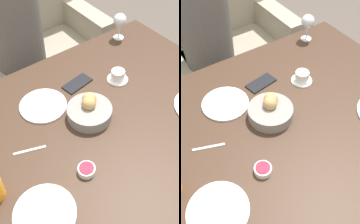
% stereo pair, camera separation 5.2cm
% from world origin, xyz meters
% --- Properties ---
extents(ground_plane, '(10.00, 10.00, 0.00)m').
position_xyz_m(ground_plane, '(0.00, 0.00, 0.00)').
color(ground_plane, '#564C44').
extents(dining_table, '(1.47, 1.08, 0.73)m').
position_xyz_m(dining_table, '(0.00, 0.00, 0.65)').
color(dining_table, '#3D281C').
rests_on(dining_table, ground_plane).
extents(couch, '(1.60, 0.70, 0.87)m').
position_xyz_m(couch, '(-0.04, 1.14, 0.31)').
color(couch, '#9E937F').
rests_on(couch, ground_plane).
extents(seated_person, '(0.35, 0.45, 1.18)m').
position_xyz_m(seated_person, '(0.09, 0.98, 0.50)').
color(seated_person, '#23232D').
rests_on(seated_person, ground_plane).
extents(bread_basket, '(0.20, 0.20, 0.11)m').
position_xyz_m(bread_basket, '(-0.01, 0.06, 0.77)').
color(bread_basket, gray).
rests_on(bread_basket, dining_table).
extents(plate_near_left, '(0.22, 0.22, 0.01)m').
position_xyz_m(plate_near_left, '(-0.40, -0.21, 0.74)').
color(plate_near_left, white).
rests_on(plate_near_left, dining_table).
extents(plate_far_center, '(0.22, 0.22, 0.01)m').
position_xyz_m(plate_far_center, '(-0.14, 0.24, 0.74)').
color(plate_far_center, white).
rests_on(plate_far_center, dining_table).
extents(wine_glass, '(0.08, 0.08, 0.16)m').
position_xyz_m(wine_glass, '(0.51, 0.45, 0.85)').
color(wine_glass, silver).
rests_on(wine_glass, dining_table).
extents(coffee_cup, '(0.11, 0.11, 0.06)m').
position_xyz_m(coffee_cup, '(0.25, 0.17, 0.76)').
color(coffee_cup, white).
rests_on(coffee_cup, dining_table).
extents(jam_bowl_berry, '(0.07, 0.07, 0.03)m').
position_xyz_m(jam_bowl_berry, '(-0.19, -0.16, 0.75)').
color(jam_bowl_berry, white).
rests_on(jam_bowl_berry, dining_table).
extents(spoon_coffee, '(0.13, 0.06, 0.00)m').
position_xyz_m(spoon_coffee, '(-0.32, 0.06, 0.73)').
color(spoon_coffee, '#B7B7BC').
rests_on(spoon_coffee, dining_table).
extents(cell_phone, '(0.16, 0.10, 0.01)m').
position_xyz_m(cell_phone, '(0.07, 0.26, 0.74)').
color(cell_phone, black).
rests_on(cell_phone, dining_table).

